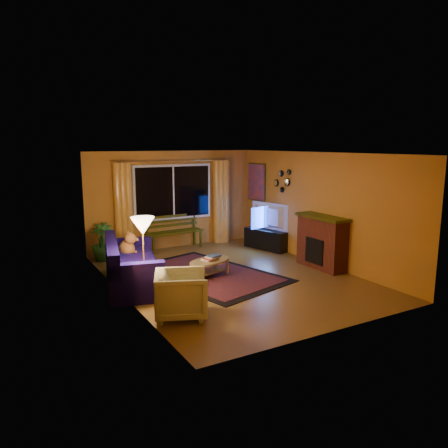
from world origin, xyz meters
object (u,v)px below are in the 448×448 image
floor_lamp (144,260)px  coffee_table (210,269)px  sofa (132,263)px  armchair (181,292)px  bench (175,241)px  tv_console (267,239)px

floor_lamp → coffee_table: size_ratio=1.49×
sofa → armchair: size_ratio=2.73×
coffee_table → sofa: bearing=170.2°
bench → armchair: size_ratio=1.85×
coffee_table → bench: bearing=82.9°
armchair → tv_console: size_ratio=0.66×
sofa → floor_lamp: floor_lamp is taller
bench → coffee_table: bearing=-100.8°
bench → floor_lamp: floor_lamp is taller
bench → armchair: armchair is taller
tv_console → coffee_table: bearing=-164.0°
bench → sofa: bearing=-132.4°
floor_lamp → coffee_table: bearing=22.2°
floor_lamp → tv_console: bearing=27.4°
sofa → coffee_table: (1.52, -0.26, -0.27)m
bench → sofa: sofa is taller
armchair → tv_console: (3.73, 3.02, -0.15)m
sofa → floor_lamp: bearing=-81.9°
bench → floor_lamp: size_ratio=1.02×
armchair → tv_console: armchair is taller
bench → armchair: 4.48m
armchair → coffee_table: size_ratio=0.82×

